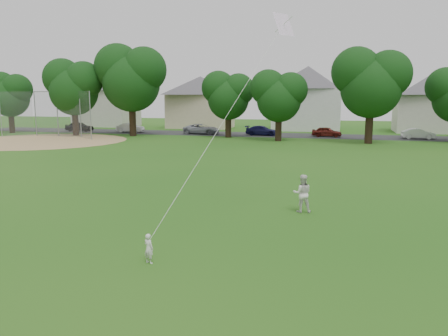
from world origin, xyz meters
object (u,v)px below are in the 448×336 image
(toddler, at_px, (149,248))
(older_boy, at_px, (302,193))
(baseball_backstop, at_px, (54,114))
(kite, at_px, (226,117))

(toddler, xyz_separation_m, older_boy, (3.59, 6.70, 0.34))
(toddler, xyz_separation_m, baseball_backstop, (-27.62, 33.49, 2.21))
(older_boy, relative_size, baseball_backstop, 0.13)
(toddler, relative_size, baseball_backstop, 0.07)
(kite, height_order, baseball_backstop, kite)
(toddler, relative_size, older_boy, 0.55)
(toddler, xyz_separation_m, kite, (1.39, 3.07, 3.51))
(toddler, height_order, older_boy, older_boy)
(baseball_backstop, bearing_deg, older_boy, -40.64)
(kite, xyz_separation_m, baseball_backstop, (-29.01, 30.42, -1.29))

